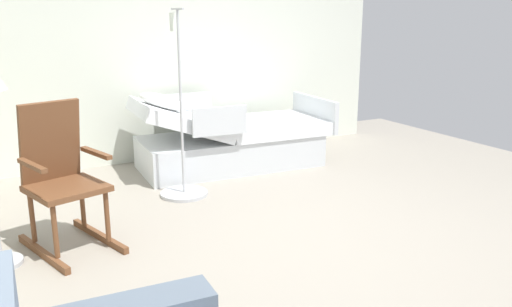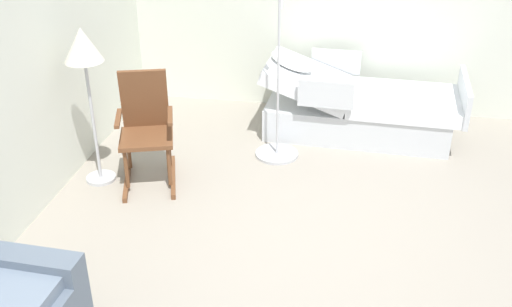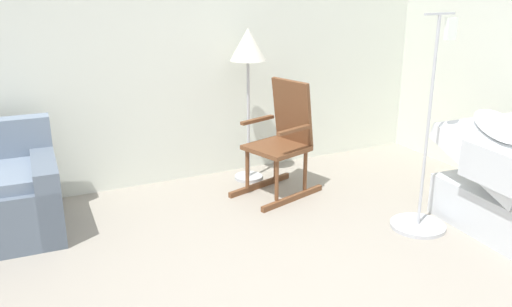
{
  "view_description": "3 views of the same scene",
  "coord_description": "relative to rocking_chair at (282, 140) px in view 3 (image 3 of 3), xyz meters",
  "views": [
    {
      "loc": [
        -2.92,
        2.13,
        1.64
      ],
      "look_at": [
        0.28,
        0.44,
        0.68
      ],
      "focal_mm": 37.05,
      "sensor_mm": 36.0,
      "label": 1
    },
    {
      "loc": [
        -3.83,
        -0.15,
        2.88
      ],
      "look_at": [
        0.02,
        0.51,
        0.81
      ],
      "focal_mm": 41.72,
      "sensor_mm": 36.0,
      "label": 2
    },
    {
      "loc": [
        -1.38,
        -2.45,
        1.96
      ],
      "look_at": [
        0.16,
        0.73,
        0.77
      ],
      "focal_mm": 37.96,
      "sensor_mm": 36.0,
      "label": 3
    }
  ],
  "objects": [
    {
      "name": "rocking_chair",
      "position": [
        0.0,
        0.0,
        0.0
      ],
      "size": [
        0.87,
        0.67,
        1.05
      ],
      "color": "brown",
      "rests_on": "ground"
    },
    {
      "name": "iv_pole",
      "position": [
        0.64,
        -1.14,
        -0.25
      ],
      "size": [
        0.44,
        0.44,
        1.69
      ],
      "color": "#B2B5BA",
      "rests_on": "ground"
    },
    {
      "name": "back_wall",
      "position": [
        -0.89,
        0.79,
        0.85
      ],
      "size": [
        5.92,
        0.1,
        2.7
      ],
      "primitive_type": "cube",
      "color": "silver",
      "rests_on": "ground"
    },
    {
      "name": "floor_lamp",
      "position": [
        -0.13,
        0.45,
        0.72
      ],
      "size": [
        0.34,
        0.34,
        1.48
      ],
      "color": "#B2B5BA",
      "rests_on": "ground"
    }
  ]
}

